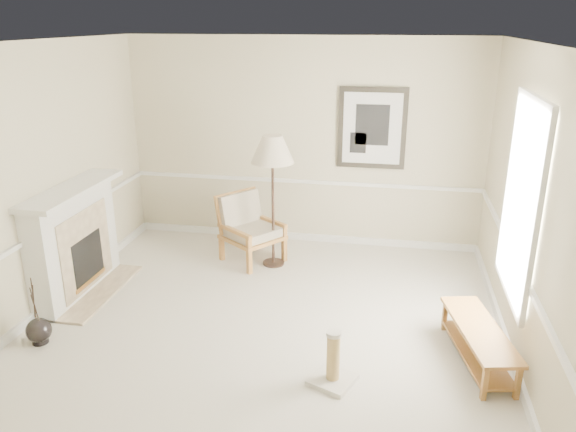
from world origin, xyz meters
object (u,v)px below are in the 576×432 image
object	(u,v)px
floor_vase	(39,331)
floor_lamp	(273,153)
armchair	(248,225)
bench	(479,339)
scratching_post	(333,367)

from	to	relation	value
floor_vase	floor_lamp	size ratio (longest dim) A/B	0.42
armchair	floor_lamp	xyz separation A→B (m)	(0.38, -0.13, 1.03)
armchair	bench	world-z (taller)	armchair
floor_lamp	bench	distance (m)	3.27
floor_vase	scratching_post	world-z (taller)	floor_vase
floor_vase	scratching_post	xyz separation A→B (m)	(2.98, -0.10, 0.03)
scratching_post	floor_vase	bearing A→B (deg)	178.10
bench	scratching_post	size ratio (longest dim) A/B	2.53
armchair	floor_lamp	world-z (taller)	floor_lamp
armchair	bench	bearing A→B (deg)	-88.27
floor_lamp	floor_vase	bearing A→B (deg)	-129.50
armchair	scratching_post	size ratio (longest dim) A/B	1.91
armchair	scratching_post	world-z (taller)	armchair
floor_lamp	scratching_post	world-z (taller)	floor_lamp
armchair	floor_lamp	distance (m)	1.11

